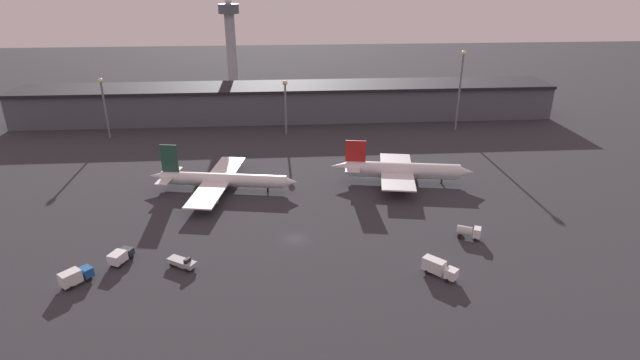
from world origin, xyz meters
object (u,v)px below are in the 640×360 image
Objects in this scene: service_vehicle_3 at (438,268)px; airplane_0 at (221,180)px; service_vehicle_0 at (120,256)px; airplane_1 at (401,170)px; control_tower at (231,41)px; service_vehicle_1 at (182,262)px; service_vehicle_2 at (75,276)px; service_vehicle_4 at (469,232)px.

airplane_0 is at bearing -178.36° from service_vehicle_3.
airplane_0 is 39.36m from service_vehicle_0.
control_tower is (-55.21, 103.59, 22.00)m from airplane_1.
service_vehicle_2 is (-19.43, -4.44, 0.63)m from service_vehicle_1.
control_tower reaches higher than service_vehicle_0.
service_vehicle_1 is 0.98× the size of service_vehicle_3.
service_vehicle_3 is (64.07, -9.47, 0.30)m from service_vehicle_0.
service_vehicle_3 is at bearing -49.34° from service_vehicle_2.
service_vehicle_3 reaches higher than service_vehicle_2.
service_vehicle_0 is (-16.96, -35.49, -1.41)m from airplane_0.
airplane_1 is 0.90× the size of control_tower.
service_vehicle_1 is 1.07× the size of service_vehicle_2.
service_vehicle_0 is 13.29m from service_vehicle_1.
control_tower reaches higher than service_vehicle_1.
service_vehicle_4 is 151.97m from control_tower.
service_vehicle_3 is 1.18× the size of service_vehicle_4.
service_vehicle_2 is at bearing 160.99° from service_vehicle_0.
airplane_1 is 6.63× the size of service_vehicle_2.
service_vehicle_0 is at bearing -159.54° from service_vehicle_1.
airplane_1 reaches higher than service_vehicle_1.
control_tower reaches higher than airplane_1.
service_vehicle_3 is at bearing -70.78° from control_tower.
service_vehicle_0 is at bearing -143.11° from service_vehicle_3.
airplane_0 reaches higher than service_vehicle_1.
service_vehicle_3 is 0.15× the size of control_tower.
service_vehicle_3 reaches higher than service_vehicle_1.
airplane_1 is 6.69× the size of service_vehicle_0.
service_vehicle_0 is 9.59m from service_vehicle_2.
service_vehicle_0 is 64.77m from service_vehicle_3.
airplane_1 is 76.53m from service_vehicle_0.
control_tower is at bearing 18.20° from service_vehicle_0.
airplane_1 is at bearing 68.46° from service_vehicle_1.
service_vehicle_4 reaches higher than service_vehicle_0.
airplane_1 is at bearing 11.44° from airplane_0.
service_vehicle_2 is at bearing -97.01° from control_tower.
control_tower is at bearing 140.91° from service_vehicle_4.
control_tower is (11.76, 140.58, 24.04)m from service_vehicle_0.
airplane_0 is at bearing -87.16° from control_tower.
service_vehicle_4 is (75.19, 4.57, 0.10)m from service_vehicle_0.
service_vehicle_4 is (8.23, -32.42, -1.94)m from airplane_1.
control_tower is at bearing 122.63° from service_vehicle_1.
service_vehicle_0 is 0.91× the size of service_vehicle_3.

